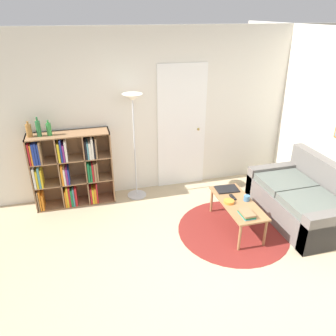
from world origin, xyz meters
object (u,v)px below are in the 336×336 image
at_px(bottle_left, 29,130).
at_px(bottle_right, 49,129).
at_px(bookshelf, 70,170).
at_px(bottle_middle, 38,128).
at_px(cup, 247,198).
at_px(laptop, 227,189).
at_px(coffee_table, 237,205).
at_px(bowl, 229,202).
at_px(floor_lamp, 133,115).
at_px(couch, 305,201).

height_order(bottle_left, bottle_right, bottle_left).
relative_size(bookshelf, bottle_middle, 4.23).
bearing_deg(cup, laptop, 110.80).
height_order(coffee_table, bottle_right, bottle_right).
bearing_deg(cup, bottle_left, 155.41).
relative_size(bowl, cup, 1.75).
distance_m(floor_lamp, bottle_right, 1.22).
bearing_deg(laptop, bottle_middle, 160.15).
bearing_deg(bookshelf, cup, -28.92).
distance_m(bookshelf, couch, 3.54).
bearing_deg(laptop, bowl, -110.35).
height_order(bowl, bottle_right, bottle_right).
bearing_deg(couch, cup, 177.87).
distance_m(bowl, cup, 0.26).
height_order(floor_lamp, cup, floor_lamp).
xyz_separation_m(bowl, bottle_left, (-2.54, 1.27, 0.83)).
xyz_separation_m(floor_lamp, cup, (1.32, -1.24, -0.93)).
bearing_deg(bookshelf, floor_lamp, -2.52).
xyz_separation_m(bookshelf, bottle_middle, (-0.34, -0.02, 0.71)).
bearing_deg(bookshelf, bottle_left, -179.16).
bearing_deg(bookshelf, couch, -22.03).
relative_size(bookshelf, cup, 14.21).
distance_m(couch, bottle_left, 4.08).
distance_m(coffee_table, bottle_right, 2.86).
distance_m(couch, bowl, 1.21).
xyz_separation_m(laptop, bowl, (-0.13, -0.34, 0.01)).
bearing_deg(laptop, cup, -69.20).
bearing_deg(bowl, laptop, 69.65).
bearing_deg(laptop, bottle_left, 160.76).
bearing_deg(bottle_left, couch, -19.40).
xyz_separation_m(couch, coffee_table, (-1.07, 0.03, 0.09)).
distance_m(bookshelf, bottle_right, 0.71).
relative_size(floor_lamp, bowl, 11.60).
bearing_deg(cup, bowl, 177.44).
distance_m(bookshelf, bottle_middle, 0.78).
height_order(couch, bottle_right, bottle_right).
bearing_deg(coffee_table, laptop, 89.84).
distance_m(cup, bottle_middle, 3.07).
distance_m(coffee_table, bowl, 0.14).
bearing_deg(coffee_table, bowl, 172.91).
bearing_deg(bottle_middle, cup, -25.37).
xyz_separation_m(floor_lamp, bottle_middle, (-1.35, 0.02, -0.10)).
bearing_deg(bottle_left, bowl, -26.55).
height_order(cup, bottle_left, bottle_left).
distance_m(bookshelf, floor_lamp, 1.29).
distance_m(coffee_table, bottle_middle, 2.98).
relative_size(floor_lamp, bottle_left, 7.49).
xyz_separation_m(couch, bowl, (-1.20, 0.05, 0.15)).
bearing_deg(coffee_table, bottle_right, 152.03).
relative_size(coffee_table, bowl, 6.92).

